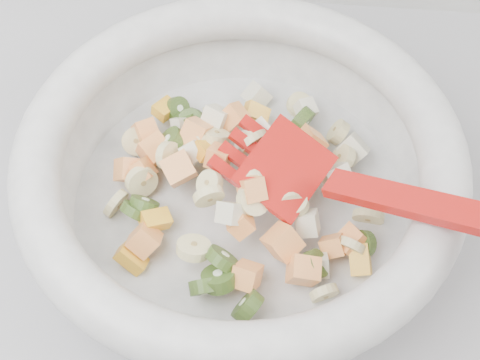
{
  "coord_description": "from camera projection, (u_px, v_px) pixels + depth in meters",
  "views": [
    {
      "loc": [
        0.1,
        1.1,
        1.45
      ],
      "look_at": [
        0.07,
        1.45,
        0.95
      ],
      "focal_mm": 55.0,
      "sensor_mm": 36.0,
      "label": 1
    }
  ],
  "objects": [
    {
      "name": "mixing_bowl",
      "position": [
        241.0,
        174.0,
        0.61
      ],
      "size": [
        0.47,
        0.37,
        0.16
      ],
      "color": "silver",
      "rests_on": "counter"
    }
  ]
}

